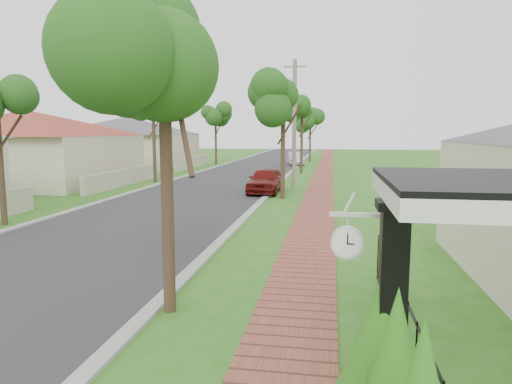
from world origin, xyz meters
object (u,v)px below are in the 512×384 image
Objects in this scene: parked_car_red at (266,180)px; station_clock at (348,240)px; near_tree at (164,63)px; utility_pole at (294,124)px; porch_post at (391,321)px; parked_car_white at (296,159)px.

station_clock is at bearing -76.54° from parked_car_red.
near_tree is 0.77× the size of utility_pole.
station_clock is at bearing -34.26° from near_tree.
near_tree is 18.53m from utility_pole.
porch_post is 39.57m from parked_car_white.
near_tree is 8.21× the size of station_clock.
utility_pole is (1.32, -18.34, 3.06)m from parked_car_white.
parked_car_white is 18.64m from utility_pole.
porch_post is at bearing -34.97° from near_tree.
parked_car_white is 37.04m from near_tree.
near_tree is at bearing -98.79° from parked_car_white.
utility_pole is at bearing 87.70° from near_tree.
parked_car_white is (-0.00, 20.52, -0.04)m from parked_car_red.
utility_pole reaches higher than porch_post.
station_clock is (-0.49, 0.40, 0.83)m from porch_post.
station_clock is at bearing -83.52° from utility_pole.
parked_car_white is 39.14m from station_clock.
utility_pole is 10.72× the size of station_clock.
near_tree is (0.58, -16.33, 3.75)m from parked_car_red.
porch_post is 3.72× the size of station_clock.
parked_car_white is at bearing 90.90° from near_tree.
parked_car_red is (-4.15, 18.83, -0.44)m from porch_post.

